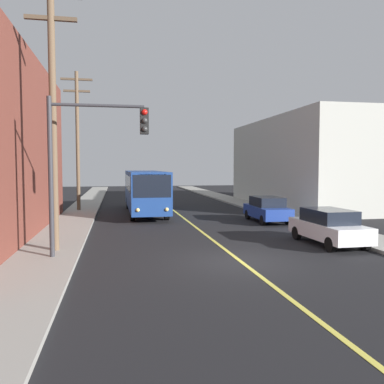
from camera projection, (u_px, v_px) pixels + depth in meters
ground_plane at (241, 262)px, 14.94m from camera, size 120.00×120.00×0.00m
sidewalk_left at (70, 226)px, 23.39m from camera, size 2.50×90.00×0.15m
sidewalk_right at (301, 220)px, 26.08m from camera, size 2.50×90.00×0.15m
lane_stripe_center at (179, 214)px, 29.65m from camera, size 0.16×60.00×0.01m
building_right_warehouse at (327, 163)px, 36.74m from camera, size 12.00×19.35×7.80m
city_bus at (145, 189)px, 30.40m from camera, size 2.64×12.17×3.20m
parked_car_white at (329, 226)px, 18.15m from camera, size 1.92×4.45×1.62m
parked_car_blue at (267, 209)px, 25.59m from camera, size 1.88×4.43×1.62m
utility_pole_near at (53, 104)px, 15.93m from camera, size 2.40×0.28×10.72m
utility_pole_mid at (78, 135)px, 31.18m from camera, size 2.40×0.28×10.75m
traffic_signal_left_corner at (93, 147)px, 15.12m from camera, size 3.75×0.48×6.00m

